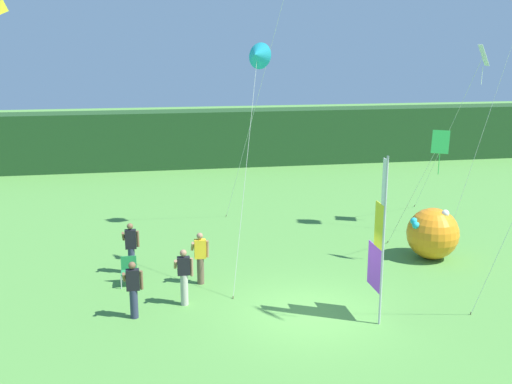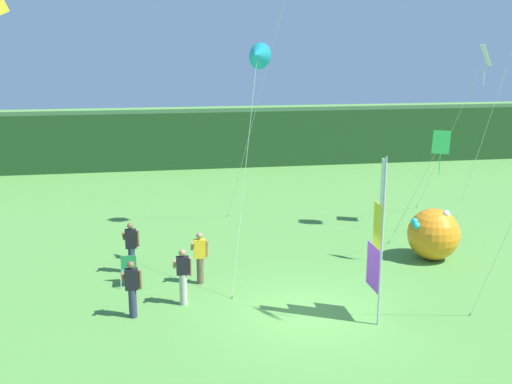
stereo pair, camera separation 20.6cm
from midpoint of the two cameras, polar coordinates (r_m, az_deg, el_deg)
The scene contains 12 objects.
ground_plane at distance 17.15m, azimuth 5.36°, elevation -11.49°, with size 120.00×120.00×0.00m, color #518E3D.
distant_treeline at distance 37.63m, azimuth -3.28°, elevation 5.18°, with size 80.00×2.40×3.44m, color #1E421E.
banner_flag at distance 16.25m, azimuth 11.88°, elevation -4.81°, with size 0.06×1.03×4.61m.
person_near_banner at distance 20.04m, azimuth -11.53°, elevation -5.10°, with size 0.55×0.48×1.72m.
person_mid_field at distance 18.87m, azimuth -5.06°, elevation -6.14°, with size 0.55×0.48×1.68m.
person_far_left at distance 17.43m, azimuth -6.65°, elevation -7.89°, with size 0.55×0.48×1.68m.
person_far_right at distance 16.87m, azimuth -11.40°, elevation -8.94°, with size 0.55×0.48×1.63m.
inflatable_balloon at distance 21.85m, azimuth 16.83°, elevation -3.86°, with size 1.81×1.81×1.85m.
folding_chair at distance 19.29m, azimuth -11.75°, elevation -7.15°, with size 0.51×0.51×0.89m.
kite_green_diamond_2 at distance 20.49m, azimuth 17.28°, elevation 4.00°, with size 0.84×2.83×4.64m.
kite_cyan_delta_3 at distance 18.53m, azimuth 0.44°, elevation 12.85°, with size 1.52×2.32×7.45m.
kite_white_diamond_5 at distance 25.22m, azimuth 20.94°, elevation 11.22°, with size 0.96×3.99×7.37m.
Camera 2 is at (-4.05, -14.98, 7.28)m, focal length 41.94 mm.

